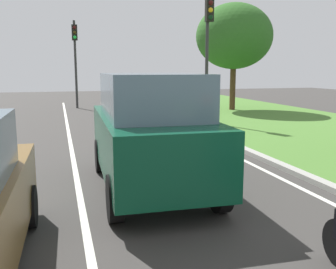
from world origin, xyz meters
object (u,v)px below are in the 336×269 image
(car_suv_ahead, at_px, (150,131))
(tree_roadside_far, at_px, (234,36))
(traffic_light_near_right, at_px, (208,38))
(traffic_light_far_median, at_px, (75,50))

(car_suv_ahead, distance_m, tree_roadside_far, 15.33)
(traffic_light_near_right, bearing_deg, tree_roadside_far, 53.74)
(traffic_light_near_right, distance_m, traffic_light_far_median, 9.87)
(traffic_light_far_median, distance_m, tree_roadside_far, 9.32)
(traffic_light_near_right, xyz_separation_m, tree_roadside_far, (3.41, 4.65, 0.49))
(traffic_light_far_median, xyz_separation_m, tree_roadside_far, (8.47, -3.83, 0.65))
(traffic_light_near_right, bearing_deg, traffic_light_far_median, 120.86)
(car_suv_ahead, relative_size, traffic_light_near_right, 0.85)
(car_suv_ahead, height_order, traffic_light_far_median, traffic_light_far_median)
(traffic_light_near_right, relative_size, traffic_light_far_median, 1.04)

